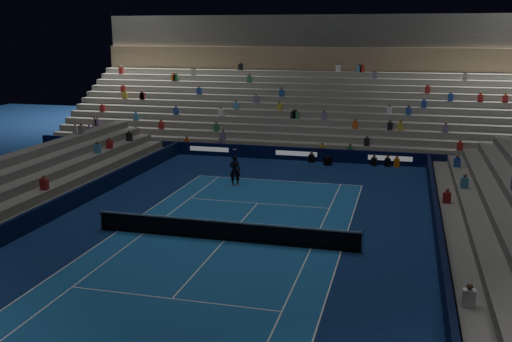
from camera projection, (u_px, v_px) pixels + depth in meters
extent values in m
plane|color=#0D2250|center=(224.00, 241.00, 27.61)|extent=(90.00, 90.00, 0.00)
cube|color=#1A5493|center=(224.00, 241.00, 27.60)|extent=(10.97, 23.77, 0.01)
cube|color=black|center=(297.00, 154.00, 44.93)|extent=(44.00, 0.25, 1.00)
cube|color=black|center=(440.00, 249.00, 25.14)|extent=(0.25, 37.00, 1.00)
cube|color=black|center=(42.00, 215.00, 29.84)|extent=(0.25, 37.00, 1.00)
cube|color=slate|center=(299.00, 154.00, 45.93)|extent=(44.00, 1.00, 0.50)
cube|color=slate|center=(301.00, 149.00, 46.82)|extent=(44.00, 1.00, 1.00)
cube|color=slate|center=(303.00, 144.00, 47.70)|extent=(44.00, 1.00, 1.50)
cube|color=slate|center=(306.00, 138.00, 48.59)|extent=(44.00, 1.00, 2.00)
cube|color=slate|center=(308.00, 133.00, 49.47)|extent=(44.00, 1.00, 2.50)
cube|color=slate|center=(310.00, 129.00, 50.36)|extent=(44.00, 1.00, 3.00)
cube|color=slate|center=(311.00, 124.00, 51.24)|extent=(44.00, 1.00, 3.50)
cube|color=slate|center=(313.00, 120.00, 52.13)|extent=(44.00, 1.00, 4.00)
cube|color=slate|center=(315.00, 115.00, 53.01)|extent=(44.00, 1.00, 4.50)
cube|color=slate|center=(317.00, 111.00, 53.90)|extent=(44.00, 1.00, 5.00)
cube|color=slate|center=(319.00, 107.00, 54.78)|extent=(44.00, 1.00, 5.50)
cube|color=slate|center=(320.00, 103.00, 55.67)|extent=(44.00, 1.00, 6.00)
cube|color=#877153|center=(323.00, 59.00, 55.76)|extent=(44.00, 0.60, 2.20)
cube|color=#434441|center=(326.00, 31.00, 56.49)|extent=(44.00, 2.40, 3.00)
cube|color=slate|center=(460.00, 256.00, 25.01)|extent=(1.00, 37.00, 0.50)
cube|color=slate|center=(485.00, 253.00, 24.71)|extent=(1.00, 37.00, 1.00)
cube|color=slate|center=(511.00, 249.00, 24.41)|extent=(1.00, 37.00, 1.50)
cube|color=slate|center=(29.00, 219.00, 30.09)|extent=(1.00, 37.00, 0.50)
cube|color=slate|center=(11.00, 212.00, 30.27)|extent=(1.00, 37.00, 1.00)
cylinder|color=#B2B2B7|center=(101.00, 219.00, 29.03)|extent=(0.10, 0.10, 1.10)
cylinder|color=#B2B2B7|center=(362.00, 241.00, 25.93)|extent=(0.10, 0.10, 1.10)
cube|color=black|center=(224.00, 232.00, 27.50)|extent=(12.80, 0.03, 0.90)
cube|color=white|center=(224.00, 222.00, 27.39)|extent=(12.80, 0.04, 0.08)
imported|color=black|center=(235.00, 170.00, 37.39)|extent=(0.80, 0.60, 1.97)
cube|color=black|center=(328.00, 161.00, 43.36)|extent=(0.63, 0.70, 0.64)
cylinder|color=black|center=(327.00, 159.00, 42.87)|extent=(0.25, 0.38, 0.16)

